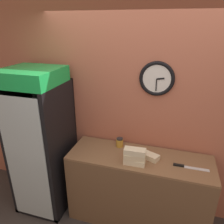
{
  "coord_description": "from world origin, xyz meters",
  "views": [
    {
      "loc": [
        0.32,
        -1.32,
        2.38
      ],
      "look_at": [
        -0.35,
        0.89,
        1.43
      ],
      "focal_mm": 35.0,
      "sensor_mm": 36.0,
      "label": 1
    }
  ],
  "objects_px": {
    "sandwich_stack_bottom": "(134,162)",
    "sandwich_stack_top": "(135,152)",
    "chefs_knife": "(186,167)",
    "condiment_jar": "(120,142)",
    "beverage_cooler": "(43,135)",
    "sandwich_flat_left": "(149,156)",
    "sandwich_stack_middle": "(135,157)"
  },
  "relations": [
    {
      "from": "chefs_knife",
      "to": "condiment_jar",
      "type": "distance_m",
      "value": 0.83
    },
    {
      "from": "sandwich_stack_bottom",
      "to": "sandwich_stack_top",
      "type": "distance_m",
      "value": 0.13
    },
    {
      "from": "sandwich_flat_left",
      "to": "condiment_jar",
      "type": "xyz_separation_m",
      "value": [
        -0.39,
        0.15,
        0.03
      ]
    },
    {
      "from": "sandwich_stack_bottom",
      "to": "condiment_jar",
      "type": "height_order",
      "value": "condiment_jar"
    },
    {
      "from": "sandwich_stack_middle",
      "to": "condiment_jar",
      "type": "bearing_deg",
      "value": 128.82
    },
    {
      "from": "sandwich_stack_bottom",
      "to": "chefs_knife",
      "type": "distance_m",
      "value": 0.56
    },
    {
      "from": "sandwich_stack_bottom",
      "to": "condiment_jar",
      "type": "distance_m",
      "value": 0.4
    },
    {
      "from": "beverage_cooler",
      "to": "sandwich_stack_middle",
      "type": "distance_m",
      "value": 1.23
    },
    {
      "from": "sandwich_stack_bottom",
      "to": "sandwich_stack_top",
      "type": "bearing_deg",
      "value": 0.0
    },
    {
      "from": "beverage_cooler",
      "to": "sandwich_stack_top",
      "type": "bearing_deg",
      "value": -6.08
    },
    {
      "from": "sandwich_flat_left",
      "to": "beverage_cooler",
      "type": "bearing_deg",
      "value": -178.7
    },
    {
      "from": "beverage_cooler",
      "to": "chefs_knife",
      "type": "bearing_deg",
      "value": -0.81
    },
    {
      "from": "sandwich_flat_left",
      "to": "sandwich_stack_top",
      "type": "bearing_deg",
      "value": -130.2
    },
    {
      "from": "sandwich_stack_middle",
      "to": "sandwich_flat_left",
      "type": "bearing_deg",
      "value": 49.8
    },
    {
      "from": "sandwich_stack_top",
      "to": "condiment_jar",
      "type": "height_order",
      "value": "sandwich_stack_top"
    },
    {
      "from": "sandwich_stack_middle",
      "to": "condiment_jar",
      "type": "relative_size",
      "value": 2.12
    },
    {
      "from": "chefs_knife",
      "to": "sandwich_stack_bottom",
      "type": "bearing_deg",
      "value": -169.1
    },
    {
      "from": "condiment_jar",
      "to": "chefs_knife",
      "type": "bearing_deg",
      "value": -14.65
    },
    {
      "from": "chefs_knife",
      "to": "condiment_jar",
      "type": "relative_size",
      "value": 3.25
    },
    {
      "from": "beverage_cooler",
      "to": "sandwich_stack_top",
      "type": "height_order",
      "value": "beverage_cooler"
    },
    {
      "from": "beverage_cooler",
      "to": "sandwich_flat_left",
      "type": "relative_size",
      "value": 7.49
    },
    {
      "from": "sandwich_stack_bottom",
      "to": "chefs_knife",
      "type": "relative_size",
      "value": 0.63
    },
    {
      "from": "chefs_knife",
      "to": "condiment_jar",
      "type": "bearing_deg",
      "value": 165.35
    },
    {
      "from": "sandwich_flat_left",
      "to": "chefs_knife",
      "type": "height_order",
      "value": "sandwich_flat_left"
    },
    {
      "from": "chefs_knife",
      "to": "condiment_jar",
      "type": "height_order",
      "value": "condiment_jar"
    },
    {
      "from": "sandwich_stack_bottom",
      "to": "sandwich_flat_left",
      "type": "relative_size",
      "value": 0.93
    },
    {
      "from": "beverage_cooler",
      "to": "sandwich_stack_top",
      "type": "xyz_separation_m",
      "value": [
        1.22,
        -0.13,
        0.06
      ]
    },
    {
      "from": "beverage_cooler",
      "to": "chefs_knife",
      "type": "height_order",
      "value": "beverage_cooler"
    },
    {
      "from": "beverage_cooler",
      "to": "chefs_knife",
      "type": "relative_size",
      "value": 5.14
    },
    {
      "from": "beverage_cooler",
      "to": "condiment_jar",
      "type": "xyz_separation_m",
      "value": [
        0.97,
        0.18,
        -0.05
      ]
    },
    {
      "from": "sandwich_stack_top",
      "to": "sandwich_stack_middle",
      "type": "bearing_deg",
      "value": 0.0
    },
    {
      "from": "beverage_cooler",
      "to": "sandwich_stack_middle",
      "type": "xyz_separation_m",
      "value": [
        1.22,
        -0.13,
        -0.01
      ]
    }
  ]
}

